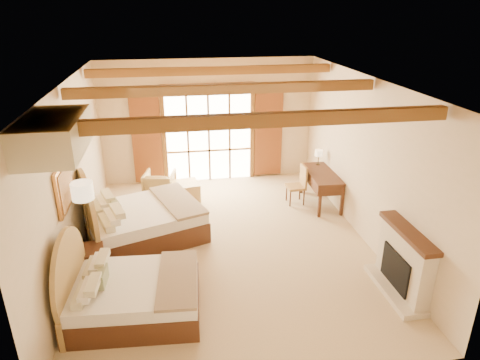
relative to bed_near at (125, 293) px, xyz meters
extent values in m
plane|color=#D1B78E|center=(1.82, 1.82, -0.39)|extent=(7.00, 7.00, 0.00)
plane|color=beige|center=(1.82, 5.32, 1.21)|extent=(5.50, 0.00, 5.50)
plane|color=beige|center=(-0.93, 1.82, 1.21)|extent=(0.00, 7.00, 7.00)
plane|color=beige|center=(4.57, 1.82, 1.21)|extent=(0.00, 7.00, 7.00)
plane|color=#B67833|center=(1.82, 1.82, 2.81)|extent=(7.00, 7.00, 0.00)
cube|color=white|center=(1.82, 5.28, 0.86)|extent=(2.20, 0.02, 2.50)
cube|color=brown|center=(0.22, 5.25, 0.86)|extent=(0.75, 0.06, 2.40)
cube|color=brown|center=(3.42, 5.25, 0.86)|extent=(0.75, 0.06, 2.40)
cube|color=beige|center=(4.44, -0.18, 0.16)|extent=(0.25, 1.30, 1.10)
cube|color=black|center=(4.37, -0.18, 0.06)|extent=(0.18, 0.80, 0.60)
cube|color=beige|center=(4.35, -0.18, -0.34)|extent=(0.45, 1.40, 0.10)
cube|color=#472615|center=(4.43, -0.18, 0.73)|extent=(0.30, 1.40, 0.08)
cube|color=#DB9347|center=(-0.89, 1.07, 1.36)|extent=(0.05, 0.95, 0.75)
cube|color=#C08639|center=(-0.86, 1.07, 1.36)|extent=(0.02, 0.82, 0.62)
cube|color=beige|center=(-0.58, -0.18, 2.56)|extent=(0.70, 1.40, 0.45)
cube|color=#472615|center=(0.14, 0.00, -0.20)|extent=(2.03, 1.59, 0.38)
cube|color=white|center=(0.14, 0.00, 0.09)|extent=(1.99, 1.56, 0.21)
cube|color=#9C8366|center=(0.80, 0.00, 0.21)|extent=(0.68, 1.53, 0.05)
cube|color=gray|center=(-0.31, 0.00, 0.31)|extent=(0.14, 0.40, 0.23)
cube|color=#472615|center=(0.18, 2.33, -0.17)|extent=(2.64, 2.31, 0.43)
cube|color=white|center=(0.18, 2.33, 0.16)|extent=(2.58, 2.26, 0.24)
cube|color=#9C8366|center=(0.93, 2.33, 0.29)|extent=(1.19, 1.82, 0.05)
cube|color=gray|center=(-0.33, 2.33, 0.41)|extent=(0.27, 0.47, 0.26)
cube|color=#472615|center=(-0.68, 0.99, -0.07)|extent=(0.60, 0.60, 0.63)
cylinder|color=#3A301D|center=(-0.68, 1.32, -0.37)|extent=(0.24, 0.24, 0.03)
cylinder|color=#3A301D|center=(-0.68, 1.32, 0.37)|extent=(0.04, 0.04, 1.45)
cylinder|color=#FCE9B7|center=(-0.68, 1.32, 1.17)|extent=(0.36, 0.36, 0.30)
imported|color=tan|center=(0.48, 4.31, -0.06)|extent=(0.85, 0.87, 0.66)
cube|color=#AC8747|center=(1.11, 4.05, -0.17)|extent=(0.69, 0.69, 0.44)
cube|color=#472615|center=(4.26, 3.31, 0.37)|extent=(0.68, 1.48, 0.05)
cube|color=#472615|center=(4.26, 3.31, 0.24)|extent=(0.66, 1.44, 0.23)
cube|color=#A37340|center=(3.68, 3.43, 0.03)|extent=(0.43, 0.43, 0.06)
cube|color=#A37340|center=(3.86, 3.43, 0.31)|extent=(0.06, 0.42, 0.51)
cylinder|color=#3A301D|center=(4.36, 3.86, 0.41)|extent=(0.11, 0.11, 0.02)
cylinder|color=#3A301D|center=(4.36, 3.86, 0.54)|extent=(0.02, 0.02, 0.26)
cylinder|color=#FCE9B7|center=(4.36, 3.86, 0.69)|extent=(0.18, 0.18, 0.15)
camera|label=1|loc=(0.84, -5.54, 4.06)|focal=32.00mm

